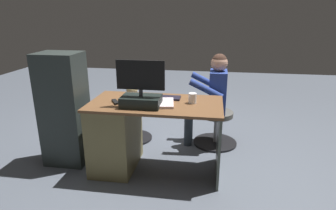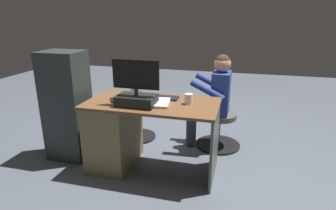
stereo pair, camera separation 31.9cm
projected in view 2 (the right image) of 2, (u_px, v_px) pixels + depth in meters
ground_plane at (163, 153)px, 3.41m from camera, size 10.00×10.00×0.00m
desk at (122, 131)px, 3.03m from camera, size 1.32×0.69×0.74m
monitor at (136, 93)px, 2.71m from camera, size 0.45×0.25×0.44m
keyboard at (158, 97)px, 2.97m from camera, size 0.42×0.14×0.02m
computer_mouse at (132, 95)px, 3.03m from camera, size 0.06×0.10×0.04m
cup at (189, 99)px, 2.77m from camera, size 0.08×0.08×0.10m
tv_remote at (113, 100)px, 2.88m from camera, size 0.12×0.15×0.02m
notebook_binder at (158, 103)px, 2.78m from camera, size 0.26×0.33×0.02m
office_chair_teddy at (137, 120)px, 3.75m from camera, size 0.48×0.48×0.43m
teddy_bear at (137, 96)px, 3.66m from camera, size 0.22×0.22×0.32m
visitor_chair at (219, 128)px, 3.52m from camera, size 0.54×0.54×0.43m
person at (214, 94)px, 3.40m from camera, size 0.49×0.48×1.14m
equipment_rack at (67, 106)px, 3.16m from camera, size 0.44×0.36×1.21m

